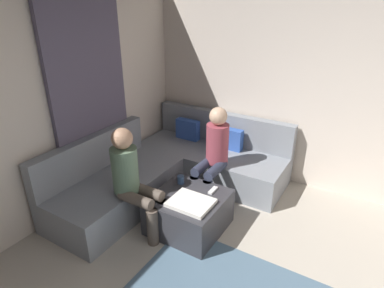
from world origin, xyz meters
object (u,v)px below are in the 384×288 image
object	(u,v)px
ottoman	(189,212)
game_remote	(213,190)
person_on_couch_back	(214,152)
sectional_couch	(173,169)
person_on_couch_side	(133,178)
coffee_mug	(181,180)

from	to	relation	value
ottoman	game_remote	xyz separation A→B (m)	(0.18, 0.22, 0.22)
ottoman	person_on_couch_back	xyz separation A→B (m)	(-0.06, 0.68, 0.45)
sectional_couch	ottoman	size ratio (longest dim) A/B	3.36
game_remote	person_on_couch_side	distance (m)	0.89
coffee_mug	person_on_couch_side	world-z (taller)	person_on_couch_side
game_remote	person_on_couch_side	size ratio (longest dim) A/B	0.12
person_on_couch_side	person_on_couch_back	bearing A→B (deg)	156.89
coffee_mug	ottoman	bearing A→B (deg)	-39.29
game_remote	coffee_mug	bearing A→B (deg)	-174.29
sectional_couch	game_remote	distance (m)	0.92
game_remote	person_on_couch_side	world-z (taller)	person_on_couch_side
coffee_mug	person_on_couch_side	xyz separation A→B (m)	(-0.27, -0.50, 0.19)
ottoman	person_on_couch_back	distance (m)	0.82
coffee_mug	person_on_couch_side	distance (m)	0.60
person_on_couch_back	person_on_couch_side	distance (m)	1.09
ottoman	person_on_couch_side	distance (m)	0.74
sectional_couch	coffee_mug	distance (m)	0.64
ottoman	coffee_mug	xyz separation A→B (m)	(-0.22, 0.18, 0.26)
game_remote	person_on_couch_side	xyz separation A→B (m)	(-0.67, -0.54, 0.23)
sectional_couch	ottoman	bearing A→B (deg)	-44.43
game_remote	person_on_couch_back	bearing A→B (deg)	117.67
coffee_mug	person_on_couch_back	bearing A→B (deg)	72.38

